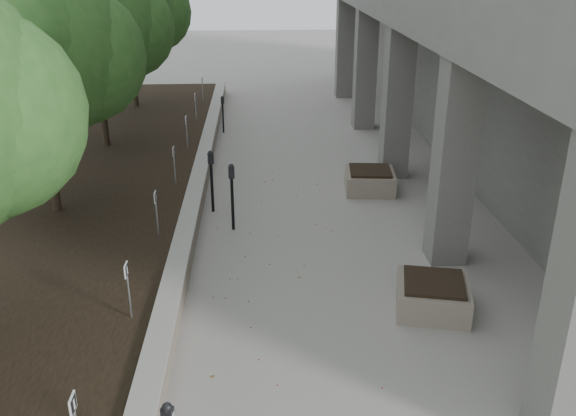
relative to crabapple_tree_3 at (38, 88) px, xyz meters
name	(u,v)px	position (x,y,z in m)	size (l,w,h in m)	color
retaining_wall	(196,197)	(2.97, 1.00, -2.87)	(0.39, 26.00, 0.50)	gray
planting_bed	(41,202)	(-0.70, 1.00, -2.92)	(7.00, 26.00, 0.40)	black
crabapple_tree_3	(38,88)	(0.00, 0.00, 0.00)	(4.60, 4.00, 5.44)	#295821
crabapple_tree_4	(96,52)	(0.00, 5.00, 0.00)	(4.60, 4.00, 5.44)	#295821
crabapple_tree_5	(129,30)	(0.00, 10.00, 0.00)	(4.60, 4.00, 5.44)	#295821
parking_sign_3	(129,291)	(2.45, -4.50, -2.24)	(0.04, 0.22, 0.96)	black
parking_sign_4	(157,214)	(2.45, -1.50, -2.24)	(0.04, 0.22, 0.96)	black
parking_sign_5	(175,166)	(2.45, 1.50, -2.24)	(0.04, 0.22, 0.96)	black
parking_sign_6	(187,132)	(2.45, 4.50, -2.24)	(0.04, 0.22, 0.96)	black
parking_sign_7	(196,108)	(2.45, 7.50, -2.24)	(0.04, 0.22, 0.96)	black
parking_sign_8	(203,89)	(2.45, 10.50, -2.24)	(0.04, 0.22, 0.96)	black
parking_meter_3	(212,182)	(3.40, 0.66, -2.36)	(0.15, 0.11, 1.51)	black
parking_meter_4	(232,197)	(3.92, -0.38, -2.35)	(0.15, 0.11, 1.54)	black
parking_meter_5	(223,114)	(3.35, 7.56, -2.49)	(0.12, 0.09, 1.26)	black
planter_front	(433,295)	(7.44, -3.88, -2.84)	(1.20, 1.20, 0.56)	gray
planter_back	(370,180)	(7.36, 1.84, -2.83)	(1.24, 1.24, 0.58)	gray
berry_scatter	(272,287)	(4.70, -3.00, -3.11)	(3.30, 14.10, 0.02)	maroon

